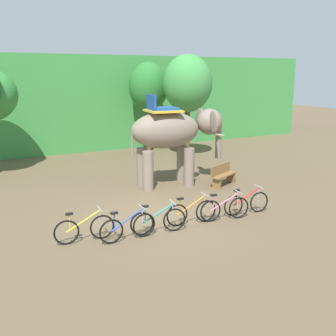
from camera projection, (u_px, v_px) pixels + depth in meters
The scene contains 12 objects.
ground_plane at pixel (152, 216), 13.39m from camera, with size 80.00×80.00×0.00m, color brown.
foliage_hedge at pixel (47, 102), 25.36m from camera, with size 36.00×6.00×5.65m, color #3D8E42.
tree_right at pixel (148, 87), 23.66m from camera, with size 2.30×2.30×5.25m.
tree_center_right at pixel (188, 84), 21.87m from camera, with size 2.67×2.67×5.61m.
elephant at pixel (173, 133), 16.64m from camera, with size 4.22×2.15×3.78m.
bike_yellow at pixel (84, 229), 11.29m from camera, with size 1.71×0.52×0.92m.
bike_blue at pixel (128, 227), 11.38m from camera, with size 1.71×0.52×0.92m.
bike_teal at pixel (158, 221), 11.89m from camera, with size 1.69×0.52×0.92m.
bike_orange at pixel (192, 212), 12.62m from camera, with size 1.71×0.52×0.92m.
bike_pink at pixel (225, 208), 12.96m from camera, with size 1.69×0.52×0.92m.
bike_red at pixel (246, 203), 13.51m from camera, with size 1.71×0.52×0.92m.
wooden_bench at pixel (223, 174), 16.98m from camera, with size 1.54×0.99×0.89m.
Camera 1 is at (-5.59, -11.38, 4.62)m, focal length 43.32 mm.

